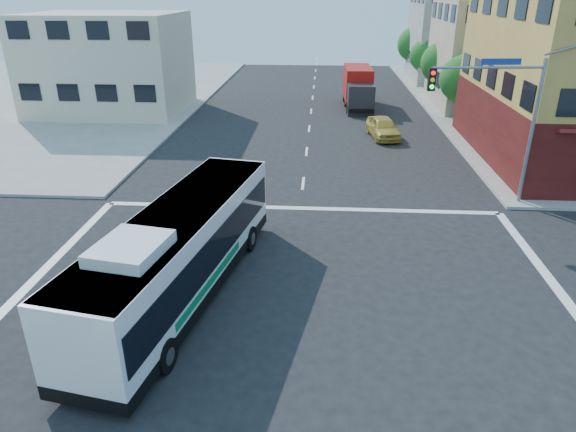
{
  "coord_description": "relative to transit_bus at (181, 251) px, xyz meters",
  "views": [
    {
      "loc": [
        0.91,
        -13.5,
        9.86
      ],
      "look_at": [
        -0.29,
        4.71,
        1.71
      ],
      "focal_mm": 32.0,
      "sensor_mm": 36.0,
      "label": 1
    }
  ],
  "objects": [
    {
      "name": "ground",
      "position": [
        3.71,
        -1.55,
        -1.7
      ],
      "size": [
        120.0,
        120.0,
        0.0
      ],
      "primitive_type": "plane",
      "color": "black",
      "rests_on": "ground"
    },
    {
      "name": "building_east_near",
      "position": [
        20.69,
        32.43,
        2.8
      ],
      "size": [
        12.06,
        10.06,
        9.0
      ],
      "color": "#BBAD8F",
      "rests_on": "ground"
    },
    {
      "name": "building_east_far",
      "position": [
        20.69,
        46.43,
        3.3
      ],
      "size": [
        12.06,
        10.06,
        10.0
      ],
      "color": "#A8A8A3",
      "rests_on": "ground"
    },
    {
      "name": "building_west",
      "position": [
        -13.31,
        28.43,
        2.3
      ],
      "size": [
        12.06,
        10.06,
        8.0
      ],
      "color": "beige",
      "rests_on": "ground"
    },
    {
      "name": "signal_mast_ne",
      "position": [
        12.79,
        9.07,
        3.28
      ],
      "size": [
        7.91,
        1.13,
        8.07
      ],
      "color": "gray",
      "rests_on": "ground"
    },
    {
      "name": "street_tree_a",
      "position": [
        15.62,
        26.37,
        1.89
      ],
      "size": [
        3.6,
        3.6,
        5.53
      ],
      "color": "#382714",
      "rests_on": "ground"
    },
    {
      "name": "street_tree_b",
      "position": [
        15.62,
        34.37,
        2.05
      ],
      "size": [
        3.8,
        3.8,
        5.79
      ],
      "color": "#382714",
      "rests_on": "ground"
    },
    {
      "name": "street_tree_c",
      "position": [
        15.62,
        42.37,
        1.76
      ],
      "size": [
        3.4,
        3.4,
        5.29
      ],
      "color": "#382714",
      "rests_on": "ground"
    },
    {
      "name": "street_tree_d",
      "position": [
        15.62,
        50.37,
        2.18
      ],
      "size": [
        4.0,
        4.0,
        6.03
      ],
      "color": "#382714",
      "rests_on": "ground"
    },
    {
      "name": "transit_bus",
      "position": [
        0.0,
        0.0,
        0.0
      ],
      "size": [
        4.6,
        12.02,
        3.48
      ],
      "rotation": [
        0.0,
        0.0,
        -0.18
      ],
      "color": "black",
      "rests_on": "ground"
    },
    {
      "name": "box_truck",
      "position": [
        7.81,
        31.33,
        -0.05
      ],
      "size": [
        2.42,
        7.62,
        3.41
      ],
      "rotation": [
        0.0,
        0.0,
        0.02
      ],
      "color": "#242328",
      "rests_on": "ground"
    },
    {
      "name": "parked_car",
      "position": [
        9.03,
        21.24,
        -0.96
      ],
      "size": [
        2.39,
        4.57,
        1.48
      ],
      "primitive_type": "imported",
      "rotation": [
        0.0,
        0.0,
        0.15
      ],
      "color": "gold",
      "rests_on": "ground"
    }
  ]
}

